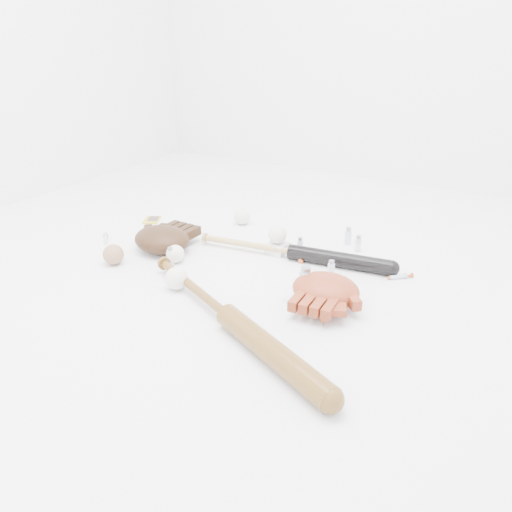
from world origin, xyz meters
The scene contains 22 objects.
bat_dark centered at (0.09, 0.19, 0.03)m, with size 0.84×0.06×0.06m, color black, non-canonical shape.
bat_wood centered at (0.14, -0.36, 0.04)m, with size 0.99×0.07×0.07m, color brown, non-canonical shape.
glove_dark centered at (-0.41, -0.01, 0.05)m, with size 0.29×0.29×0.11m, color black, non-canonical shape.
glove_tan centered at (0.35, -0.06, 0.05)m, with size 0.28×0.28×0.10m, color maroon, non-canonical shape.
trading_card centered at (-0.69, 0.25, 0.00)m, with size 0.07×0.10×0.01m, color gold.
pedestal centered at (0.01, 0.22, 0.02)m, with size 0.08×0.08×0.04m, color white.
baseball_on_pedestal centered at (0.01, 0.22, 0.08)m, with size 0.08×0.08×0.08m, color white.
baseball_left centered at (-0.29, -0.07, 0.04)m, with size 0.07×0.07×0.07m, color white.
baseball_upper centered at (-0.29, 0.43, 0.04)m, with size 0.08×0.08×0.08m, color white.
baseball_mid centered at (-0.15, -0.24, 0.04)m, with size 0.08×0.08×0.08m, color white.
baseball_aged centered at (-0.50, -0.20, 0.04)m, with size 0.08×0.08×0.08m, color #986B49.
syringe_0 centered at (-0.70, -0.05, 0.01)m, with size 0.14×0.02×0.02m, color #ADBCC6, non-canonical shape.
syringe_1 centered at (0.28, -0.15, 0.01)m, with size 0.14×0.02×0.02m, color #ADBCC6, non-canonical shape.
syringe_2 centered at (0.16, 0.23, 0.01)m, with size 0.15×0.03×0.02m, color #ADBCC6, non-canonical shape.
syringe_3 centered at (0.38, -0.16, 0.01)m, with size 0.15×0.03×0.02m, color #ADBCC6, non-canonical shape.
syringe_4 centered at (0.52, 0.23, 0.01)m, with size 0.14×0.02×0.02m, color #ADBCC6, non-canonical shape.
vial_0 centered at (0.24, 0.45, 0.04)m, with size 0.03×0.03×0.08m, color silver.
vial_1 centered at (0.09, 0.27, 0.03)m, with size 0.03×0.03×0.06m, color silver.
vial_2 centered at (0.29, 0.12, 0.03)m, with size 0.03×0.03×0.07m, color silver.
vial_3 centered at (0.26, -0.05, 0.05)m, with size 0.04×0.04×0.11m, color silver.
vial_4 centered at (-0.30, -0.09, 0.04)m, with size 0.03×0.03×0.07m, color silver.
vial_5 centered at (0.30, 0.40, 0.03)m, with size 0.03×0.03×0.07m, color silver.
Camera 1 is at (0.89, -1.47, 0.86)m, focal length 35.00 mm.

